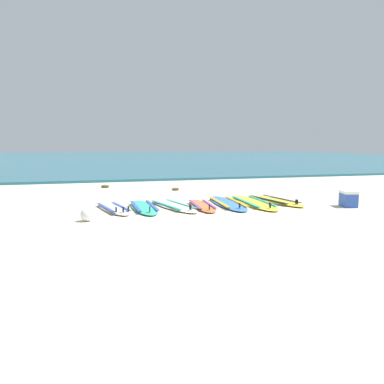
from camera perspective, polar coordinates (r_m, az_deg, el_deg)
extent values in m
plane|color=beige|center=(8.77, -0.13, -2.43)|extent=(80.00, 80.00, 0.00)
cube|color=#23667A|center=(45.07, -13.01, 5.18)|extent=(80.00, 60.00, 0.10)
ellipsoid|color=white|center=(8.68, -11.89, -2.45)|extent=(0.87, 1.99, 0.07)
cube|color=#334CB2|center=(8.63, -13.01, -2.26)|extent=(0.34, 1.34, 0.01)
cube|color=#334CB2|center=(8.72, -10.80, -2.10)|extent=(0.34, 1.34, 0.01)
cube|color=black|center=(7.95, -10.42, -2.63)|extent=(0.03, 0.09, 0.11)
cube|color=black|center=(7.97, -11.46, -2.63)|extent=(0.03, 0.09, 0.11)
cube|color=black|center=(8.05, -9.64, -2.50)|extent=(0.03, 0.09, 0.11)
ellipsoid|color=#2DB793|center=(8.73, -7.34, -2.30)|extent=(0.54, 2.15, 0.07)
cube|color=#334CB2|center=(8.70, -8.60, -2.08)|extent=(0.08, 1.50, 0.01)
cube|color=#334CB2|center=(8.76, -6.09, -1.98)|extent=(0.08, 1.50, 0.01)
cube|color=black|center=(7.90, -6.43, -2.62)|extent=(0.01, 0.09, 0.11)
ellipsoid|color=white|center=(8.87, -2.89, -2.11)|extent=(1.02, 2.25, 0.07)
cube|color=teal|center=(8.78, -4.05, -1.94)|extent=(0.41, 1.51, 0.01)
cube|color=teal|center=(8.95, -1.76, -1.75)|extent=(0.41, 1.51, 0.01)
cube|color=black|center=(8.10, -0.26, -2.33)|extent=(0.03, 0.09, 0.11)
ellipsoid|color=orange|center=(8.89, 1.52, -2.08)|extent=(0.65, 1.96, 0.07)
cube|color=purple|center=(8.85, 0.43, -1.85)|extent=(0.18, 1.35, 0.01)
cube|color=purple|center=(8.92, 2.61, -1.78)|extent=(0.18, 1.35, 0.01)
cube|color=black|center=(8.15, 2.66, -2.28)|extent=(0.02, 0.09, 0.11)
ellipsoid|color=#3875CC|center=(9.32, 5.38, -1.68)|extent=(0.84, 2.53, 0.07)
cube|color=gold|center=(9.25, 4.05, -1.47)|extent=(0.24, 1.74, 0.01)
cube|color=gold|center=(9.37, 6.70, -1.39)|extent=(0.24, 1.74, 0.01)
cube|color=black|center=(8.39, 7.24, -2.06)|extent=(0.02, 0.09, 0.11)
ellipsoid|color=yellow|center=(9.50, 9.30, -1.57)|extent=(0.82, 2.63, 0.07)
cube|color=teal|center=(9.41, 7.98, -1.38)|extent=(0.21, 1.81, 0.01)
cube|color=teal|center=(9.58, 10.60, -1.28)|extent=(0.21, 1.81, 0.01)
cube|color=black|center=(8.56, 11.77, -1.97)|extent=(0.02, 0.09, 0.11)
ellipsoid|color=yellow|center=(9.92, 12.39, -1.28)|extent=(0.87, 2.31, 0.07)
cube|color=black|center=(9.79, 11.44, -1.11)|extent=(0.30, 1.57, 0.01)
cube|color=black|center=(10.03, 13.33, -0.97)|extent=(0.30, 1.57, 0.01)
cube|color=black|center=(9.22, 15.62, -1.44)|extent=(0.02, 0.09, 0.11)
cube|color=#2D51B2|center=(9.67, 22.67, -1.13)|extent=(0.41, 0.51, 0.32)
cube|color=white|center=(9.65, 22.72, -0.01)|extent=(0.43, 0.53, 0.06)
sphere|color=white|center=(7.51, -15.68, -3.34)|extent=(0.26, 0.26, 0.26)
ellipsoid|color=#4C4228|center=(13.24, -13.05, 0.86)|extent=(0.29, 0.23, 0.10)
ellipsoid|color=#4C4228|center=(12.16, -2.52, 0.46)|extent=(0.25, 0.20, 0.09)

